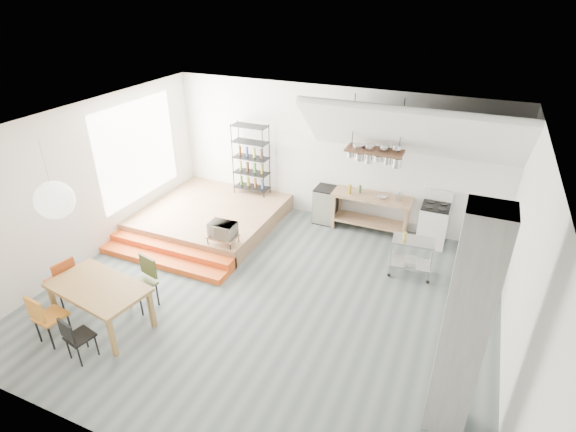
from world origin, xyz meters
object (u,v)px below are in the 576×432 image
at_px(dining_table, 98,290).
at_px(mini_fridge, 326,205).
at_px(stove, 433,224).
at_px(rolling_cart, 412,253).

distance_m(dining_table, mini_fridge, 5.49).
relative_size(stove, rolling_cart, 1.38).
bearing_deg(dining_table, stove, 55.34).
height_order(dining_table, mini_fridge, mini_fridge).
bearing_deg(dining_table, rolling_cart, 47.09).
height_order(stove, dining_table, stove).
xyz_separation_m(stove, dining_table, (-4.74, -4.97, 0.23)).
bearing_deg(mini_fridge, stove, -1.01).
bearing_deg(stove, dining_table, -133.66).
relative_size(stove, mini_fridge, 1.33).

